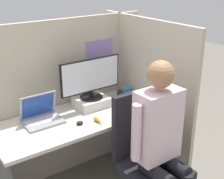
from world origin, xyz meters
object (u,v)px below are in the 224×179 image
carrot_toy (99,121)px  coffee_mug (127,92)px  monitor (91,77)px  paper_box (92,102)px  laptop (42,117)px  office_chair (146,156)px  stapler (123,94)px  person (162,136)px

carrot_toy → coffee_mug: (0.54, 0.32, 0.03)m
monitor → coffee_mug: bearing=-2.0°
paper_box → carrot_toy: paper_box is taller
paper_box → monitor: 0.24m
laptop → monitor: bearing=3.1°
paper_box → office_chair: 0.75m
office_chair → monitor: bearing=95.3°
monitor → carrot_toy: (-0.13, -0.33, -0.26)m
monitor → office_chair: bearing=-84.7°
office_chair → coffee_mug: (0.34, 0.70, 0.25)m
laptop → coffee_mug: (0.92, 0.01, 0.00)m
monitor → stapler: size_ratio=3.95×
paper_box → office_chair: bearing=-84.7°
stapler → coffee_mug: coffee_mug is taller
office_chair → person: size_ratio=0.77×
carrot_toy → stapler: bearing=32.7°
monitor → laptop: bearing=-176.9°
paper_box → office_chair: (0.07, -0.71, -0.24)m
paper_box → monitor: size_ratio=0.49×
paper_box → stapler: paper_box is taller
laptop → carrot_toy: (0.38, -0.30, -0.03)m
person → office_chair: bearing=89.6°
stapler → office_chair: (-0.31, -0.71, -0.22)m
carrot_toy → office_chair: office_chair is taller
stapler → coffee_mug: size_ratio=1.55×
monitor → laptop: monitor is taller
laptop → person: 1.02m
stapler → person: size_ratio=0.11×
stapler → person: person is taller
paper_box → person: bearing=-85.7°
paper_box → person: 0.86m
stapler → office_chair: size_ratio=0.15×
paper_box → carrot_toy: bearing=-112.2°
stapler → office_chair: 0.81m
monitor → office_chair: (0.07, -0.71, -0.48)m
paper_box → laptop: bearing=-177.3°
paper_box → carrot_toy: size_ratio=2.27×
laptop → office_chair: 0.93m
carrot_toy → person: bearing=-69.6°
monitor → office_chair: size_ratio=0.57×
laptop → office_chair: bearing=-49.8°
coffee_mug → office_chair: bearing=-116.2°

